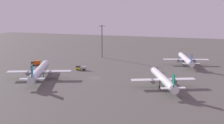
% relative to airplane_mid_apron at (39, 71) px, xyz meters
% --- Properties ---
extents(ground_plane, '(416.00, 416.00, 0.00)m').
position_rel_airplane_mid_apron_xyz_m(ground_plane, '(26.17, 9.49, -3.99)').
color(ground_plane, '#56544F').
extents(airplane_mid_apron, '(31.16, 39.53, 10.55)m').
position_rel_airplane_mid_apron_xyz_m(airplane_mid_apron, '(0.00, 0.00, 0.00)').
color(airplane_mid_apron, silver).
rests_on(airplane_mid_apron, ground).
extents(airplane_far_stand, '(28.30, 35.87, 9.65)m').
position_rel_airplane_mid_apron_xyz_m(airplane_far_stand, '(61.61, 4.17, -0.34)').
color(airplane_far_stand, white).
rests_on(airplane_far_stand, ground).
extents(airplane_terminal_side, '(27.86, 35.50, 9.24)m').
position_rel_airplane_mid_apron_xyz_m(airplane_terminal_side, '(68.56, 58.86, -0.50)').
color(airplane_terminal_side, white).
rests_on(airplane_terminal_side, ground).
extents(baggage_tractor, '(4.58, 3.61, 2.25)m').
position_rel_airplane_mid_apron_xyz_m(baggage_tractor, '(53.03, 33.25, -2.81)').
color(baggage_tractor, gray).
rests_on(baggage_tractor, ground).
extents(catering_truck, '(6.08, 3.81, 3.05)m').
position_rel_airplane_mid_apron_xyz_m(catering_truck, '(-20.32, 28.40, -2.41)').
color(catering_truck, '#D85919').
rests_on(catering_truck, ground).
extents(fuel_truck, '(6.44, 2.81, 2.35)m').
position_rel_airplane_mid_apron_xyz_m(fuel_truck, '(11.79, 24.63, -2.62)').
color(fuel_truck, yellow).
rests_on(fuel_truck, ground).
extents(apron_light_central, '(4.80, 0.90, 23.14)m').
position_rel_airplane_mid_apron_xyz_m(apron_light_central, '(9.64, 67.13, 9.38)').
color(apron_light_central, slate).
rests_on(apron_light_central, ground).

